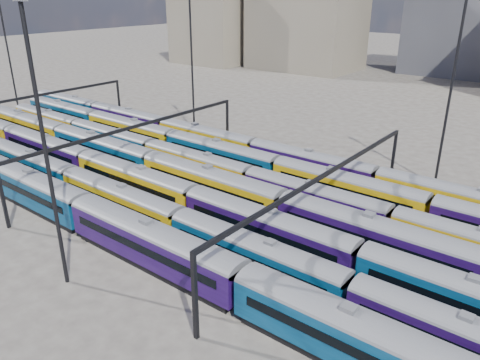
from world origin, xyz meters
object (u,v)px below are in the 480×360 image
Objects in this scene: rake_1 at (120,197)px; rake_2 at (135,178)px; mast_2 at (44,142)px; rake_0 at (370,340)px.

rake_2 is (-3.28, 5.00, 0.16)m from rake_1.
rake_1 is at bearing 119.63° from mast_2.
mast_2 reaches higher than rake_2.
rake_0 is 38.61m from rake_2.
rake_0 is at bearing -8.36° from rake_1.
rake_2 is (-37.29, 10.00, -0.20)m from rake_0.
rake_2 is 5.79× the size of mast_2.
rake_2 is at bearing 120.72° from mast_2.
rake_1 is at bearing -56.74° from rake_2.
rake_0 reaches higher than rake_2.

